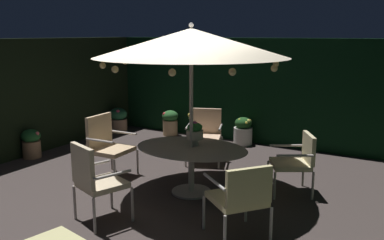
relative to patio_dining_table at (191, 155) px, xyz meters
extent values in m
cube|color=#3C3330|center=(-0.28, -0.38, -0.60)|extent=(7.56, 7.81, 0.02)
cube|color=black|center=(-0.28, 3.37, 0.55)|extent=(7.56, 0.30, 2.28)
cylinder|color=#B7B1A9|center=(0.00, 0.00, -0.58)|extent=(0.60, 0.60, 0.03)
cylinder|color=#B7B1A9|center=(0.00, 0.00, -0.25)|extent=(0.09, 0.09, 0.69)
ellipsoid|color=#AEA89C|center=(0.00, 0.00, 0.11)|extent=(1.74, 1.31, 0.03)
cylinder|color=#B5ADA8|center=(0.00, 0.00, 0.50)|extent=(0.06, 0.06, 2.18)
cone|color=beige|center=(0.00, 0.00, 1.65)|extent=(2.79, 2.79, 0.41)
sphere|color=#B5ADA8|center=(0.00, 0.00, 1.89)|extent=(0.07, 0.07, 0.07)
sphere|color=#F9DB8C|center=(1.24, -0.03, 1.34)|extent=(0.09, 0.09, 0.09)
sphere|color=#F9DB8C|center=(1.01, 0.73, 1.34)|extent=(0.09, 0.09, 0.09)
sphere|color=#F9DB8C|center=(0.34, 1.19, 1.34)|extent=(0.09, 0.09, 0.09)
sphere|color=#F9DB8C|center=(-0.36, 1.19, 1.34)|extent=(0.09, 0.09, 0.09)
sphere|color=#F9DB8C|center=(-0.97, 0.77, 1.34)|extent=(0.09, 0.09, 0.09)
sphere|color=#F9DB8C|center=(-1.24, 0.05, 1.34)|extent=(0.09, 0.09, 0.09)
sphere|color=#F9DB8C|center=(-0.99, -0.75, 1.34)|extent=(0.09, 0.09, 0.09)
sphere|color=#F9DB8C|center=(-0.41, -1.17, 1.34)|extent=(0.09, 0.09, 0.09)
sphere|color=#F9DB8C|center=(0.43, -1.17, 1.34)|extent=(0.09, 0.09, 0.09)
sphere|color=#F9DB8C|center=(0.99, -0.75, 1.34)|extent=(0.09, 0.09, 0.09)
cylinder|color=beige|center=(0.00, 0.11, 0.17)|extent=(0.11, 0.11, 0.10)
cylinder|color=beige|center=(0.00, 0.11, 0.29)|extent=(0.25, 0.25, 0.13)
ellipsoid|color=#267031|center=(0.00, 0.11, 0.40)|extent=(0.23, 0.23, 0.14)
sphere|color=#B2438C|center=(0.00, 0.11, 0.46)|extent=(0.08, 0.08, 0.08)
cylinder|color=#BCB2AA|center=(-1.22, 0.27, -0.37)|extent=(0.04, 0.04, 0.43)
cylinder|color=#BCB2AA|center=(-1.19, -0.36, -0.37)|extent=(0.04, 0.04, 0.43)
cylinder|color=#BCB2AA|center=(-1.77, 0.25, -0.37)|extent=(0.04, 0.04, 0.43)
cylinder|color=#BCB2AA|center=(-1.75, -0.38, -0.37)|extent=(0.04, 0.04, 0.43)
cube|color=#D9B88C|center=(-1.48, -0.06, -0.12)|extent=(0.57, 0.63, 0.07)
cube|color=#D9B88C|center=(-1.75, -0.07, 0.18)|extent=(0.08, 0.60, 0.54)
cylinder|color=#BCB2AA|center=(-1.49, 0.26, 0.11)|extent=(0.53, 0.06, 0.04)
cylinder|color=#BCB2AA|center=(-1.47, -0.37, 0.11)|extent=(0.53, 0.06, 0.04)
cylinder|color=#BBB1AA|center=(-0.66, -1.06, -0.36)|extent=(0.04, 0.04, 0.46)
cylinder|color=#BBB1AA|center=(-0.16, -1.23, -0.36)|extent=(0.04, 0.04, 0.46)
cylinder|color=#BBB1AA|center=(-0.84, -1.56, -0.36)|extent=(0.04, 0.04, 0.46)
cylinder|color=#BBB1AA|center=(-0.33, -1.74, -0.36)|extent=(0.04, 0.04, 0.46)
cube|color=beige|center=(-0.50, -1.40, -0.10)|extent=(0.67, 0.67, 0.07)
cube|color=beige|center=(-0.58, -1.64, 0.19)|extent=(0.50, 0.23, 0.52)
cylinder|color=#BBB1AA|center=(-0.75, -1.31, 0.10)|extent=(0.21, 0.50, 0.04)
cylinder|color=#BBB1AA|center=(-0.24, -1.49, 0.10)|extent=(0.21, 0.50, 0.04)
cylinder|color=#B7B2AD|center=(0.74, -0.97, -0.37)|extent=(0.04, 0.04, 0.43)
cylinder|color=#B7B2AD|center=(1.10, -0.51, -0.37)|extent=(0.04, 0.04, 0.43)
cylinder|color=#B7B2AD|center=(1.21, -1.34, -0.37)|extent=(0.04, 0.04, 0.43)
cylinder|color=#B7B2AD|center=(1.57, -0.89, -0.37)|extent=(0.04, 0.04, 0.43)
cube|color=beige|center=(1.15, -0.93, -0.12)|extent=(0.81, 0.81, 0.07)
cube|color=beige|center=(1.38, -1.11, 0.13)|extent=(0.40, 0.47, 0.43)
cylinder|color=#B7B2AD|center=(0.97, -1.16, 0.13)|extent=(0.47, 0.39, 0.04)
cylinder|color=#B7B2AD|center=(1.34, -0.70, 0.13)|extent=(0.47, 0.39, 0.04)
cylinder|color=#BCB0A7|center=(1.18, 0.36, -0.38)|extent=(0.04, 0.04, 0.41)
cylinder|color=#BCB0A7|center=(0.91, 0.84, -0.38)|extent=(0.04, 0.04, 0.41)
cylinder|color=#BCB0A7|center=(1.66, 0.64, -0.38)|extent=(0.04, 0.04, 0.41)
cylinder|color=#BCB0A7|center=(1.39, 1.11, -0.38)|extent=(0.04, 0.04, 0.41)
cube|color=beige|center=(1.29, 0.74, -0.14)|extent=(0.74, 0.74, 0.07)
cube|color=beige|center=(1.51, 0.87, 0.11)|extent=(0.31, 0.49, 0.43)
cylinder|color=#BCB0A7|center=(1.42, 0.50, 0.07)|extent=(0.48, 0.29, 0.04)
cylinder|color=#BCB0A7|center=(1.15, 0.98, 0.07)|extent=(0.48, 0.29, 0.04)
cylinder|color=#B9B1A9|center=(-0.15, 1.24, -0.37)|extent=(0.04, 0.04, 0.45)
cylinder|color=#B9B1A9|center=(-0.71, 1.02, -0.37)|extent=(0.04, 0.04, 0.45)
cylinder|color=#B9B1A9|center=(-0.35, 1.75, -0.37)|extent=(0.04, 0.04, 0.45)
cylinder|color=#B9B1A9|center=(-0.91, 1.53, -0.37)|extent=(0.04, 0.04, 0.45)
cube|color=beige|center=(-0.53, 1.38, -0.11)|extent=(0.74, 0.71, 0.07)
cube|color=beige|center=(-0.62, 1.63, 0.16)|extent=(0.56, 0.26, 0.47)
cylinder|color=#B9B1A9|center=(-0.25, 1.49, 0.11)|extent=(0.22, 0.50, 0.04)
cylinder|color=#B9B1A9|center=(-0.81, 1.28, 0.11)|extent=(0.22, 0.50, 0.04)
cylinder|color=#8C6A4B|center=(-3.60, 0.03, -0.42)|extent=(0.35, 0.35, 0.33)
ellipsoid|color=#1E5626|center=(-3.60, 0.03, -0.16)|extent=(0.36, 0.36, 0.26)
sphere|color=#DA5C63|center=(-3.45, 0.06, -0.10)|extent=(0.08, 0.08, 0.08)
sphere|color=#E84664|center=(-3.66, 0.09, -0.12)|extent=(0.10, 0.10, 0.10)
sphere|color=#E7456B|center=(-3.65, -0.10, -0.15)|extent=(0.08, 0.08, 0.08)
cylinder|color=tan|center=(-2.26, 2.90, -0.41)|extent=(0.34, 0.34, 0.36)
ellipsoid|color=#295D2A|center=(-2.26, 2.90, -0.13)|extent=(0.38, 0.38, 0.26)
sphere|color=#C53941|center=(-2.17, 2.90, -0.09)|extent=(0.09, 0.09, 0.09)
sphere|color=red|center=(-2.37, 3.02, -0.11)|extent=(0.11, 0.11, 0.11)
sphere|color=#C93B39|center=(-2.34, 2.79, -0.08)|extent=(0.10, 0.10, 0.10)
cylinder|color=beige|center=(-0.42, 2.96, -0.40)|extent=(0.40, 0.40, 0.38)
ellipsoid|color=#1D481C|center=(-0.42, 2.96, -0.11)|extent=(0.36, 0.36, 0.25)
sphere|color=#E1D958|center=(-0.30, 2.93, -0.05)|extent=(0.09, 0.09, 0.09)
sphere|color=yellow|center=(-0.34, 3.06, -0.08)|extent=(0.11, 0.11, 0.11)
sphere|color=yellow|center=(-0.46, 3.09, -0.10)|extent=(0.09, 0.09, 0.09)
sphere|color=#ECD95B|center=(-0.52, 2.93, -0.10)|extent=(0.10, 0.10, 0.10)
sphere|color=yellow|center=(-0.47, 2.87, -0.03)|extent=(0.06, 0.06, 0.06)
sphere|color=yellow|center=(-0.32, 2.86, -0.08)|extent=(0.07, 0.07, 0.07)
cylinder|color=#8D6C53|center=(-3.50, 2.51, -0.42)|extent=(0.42, 0.42, 0.34)
ellipsoid|color=#225935|center=(-3.50, 2.51, -0.14)|extent=(0.43, 0.43, 0.30)
sphere|color=#EB5561|center=(-3.39, 2.48, -0.11)|extent=(0.07, 0.07, 0.07)
sphere|color=#E15867|center=(-3.42, 2.63, -0.09)|extent=(0.10, 0.10, 0.10)
sphere|color=#DF5B77|center=(-3.54, 2.61, -0.08)|extent=(0.07, 0.07, 0.07)
sphere|color=#D2486C|center=(-3.64, 2.50, -0.05)|extent=(0.07, 0.07, 0.07)
sphere|color=#EE4661|center=(-3.53, 2.41, -0.10)|extent=(0.06, 0.06, 0.06)
sphere|color=#D94763|center=(-3.42, 2.40, -0.05)|extent=(0.10, 0.10, 0.10)
cylinder|color=beige|center=(-1.47, 2.80, -0.38)|extent=(0.33, 0.33, 0.42)
ellipsoid|color=#264624|center=(-1.47, 2.80, -0.06)|extent=(0.40, 0.40, 0.28)
sphere|color=yellow|center=(-1.35, 2.80, -0.04)|extent=(0.06, 0.06, 0.06)
sphere|color=#DFD84A|center=(-1.40, 2.89, -0.03)|extent=(0.06, 0.06, 0.06)
sphere|color=#E9BE46|center=(-1.54, 2.88, -0.06)|extent=(0.08, 0.08, 0.08)
sphere|color=#E3C754|center=(-1.59, 2.78, 0.02)|extent=(0.08, 0.08, 0.08)
sphere|color=#E3D04C|center=(-1.58, 2.67, 0.00)|extent=(0.10, 0.10, 0.10)
sphere|color=yellow|center=(-1.37, 2.70, -0.02)|extent=(0.07, 0.07, 0.07)
camera|label=1|loc=(3.00, -5.18, 1.78)|focal=39.06mm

